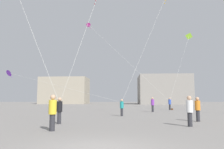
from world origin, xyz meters
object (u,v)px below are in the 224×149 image
person_in_yellow (53,111)px  person_in_orange (198,108)px  person_in_purple (153,104)px  kite_violet_diamond (10,73)px  person_in_teal (122,107)px  building_centre_hall (163,90)px  person_in_black (59,109)px  building_left_hall (65,91)px  person_in_blue (170,103)px  person_in_white (190,110)px  kite_lime_delta (188,37)px  kite_magenta_diamond (91,27)px  handbag_beside_flyer (172,109)px  kite_amber_delta (165,0)px

person_in_yellow → person_in_orange: bearing=-18.0°
person_in_purple → person_in_yellow: bearing=-30.7°
person_in_purple → kite_violet_diamond: kite_violet_diamond is taller
person_in_teal → building_centre_hall: (15.95, 58.73, 4.10)m
person_in_black → building_left_hall: 71.65m
person_in_blue → person_in_teal: person_in_blue is taller
person_in_yellow → building_centre_hall: (19.64, 69.01, 3.99)m
person_in_purple → person_in_orange: (1.26, -12.42, -0.06)m
person_in_purple → building_centre_hall: 53.03m
person_in_blue → kite_violet_diamond: size_ratio=0.11×
person_in_white → person_in_yellow: 7.74m
person_in_purple → kite_violet_diamond: bearing=-109.9°
kite_lime_delta → person_in_teal: bearing=-124.5°
kite_magenta_diamond → kite_violet_diamond: bearing=-155.5°
building_left_hall → building_centre_hall: size_ratio=0.99×
handbag_beside_flyer → kite_violet_diamond: bearing=-178.0°
person_in_purple → person_in_teal: size_ratio=1.15×
person_in_orange → kite_magenta_diamond: kite_magenta_diamond is taller
person_in_orange → person_in_teal: (-5.32, 5.22, -0.07)m
kite_magenta_diamond → building_left_hall: kite_magenta_diamond is taller
kite_violet_diamond → kite_magenta_diamond: bearing=24.5°
kite_violet_diamond → person_in_teal: bearing=-35.8°
person_in_black → person_in_teal: (4.19, 6.98, -0.05)m
kite_amber_delta → building_left_hall: 66.74m
person_in_teal → person_in_yellow: bearing=115.2°
person_in_white → person_in_black: (-7.97, 1.28, -0.05)m
person_in_orange → kite_magenta_diamond: bearing=-110.1°
person_in_yellow → kite_magenta_diamond: kite_magenta_diamond is taller
person_in_white → building_left_hall: size_ratio=0.10×
person_in_yellow → building_centre_hall: bearing=26.9°
person_in_black → building_centre_hall: building_centre_hall is taller
person_in_orange → building_left_hall: building_left_hall is taller
person_in_black → handbag_beside_flyer: size_ratio=5.31×
person_in_purple → building_centre_hall: building_centre_hall is taller
person_in_white → kite_lime_delta: kite_lime_delta is taller
person_in_blue → person_in_white: person_in_blue is taller
person_in_purple → person_in_orange: bearing=-1.0°
kite_magenta_diamond → kite_lime_delta: bearing=2.4°
kite_amber_delta → building_centre_hall: 59.07m
kite_magenta_diamond → kite_violet_diamond: size_ratio=0.79×
person_in_orange → building_left_hall: 72.69m
handbag_beside_flyer → person_in_yellow: bearing=-116.5°
person_in_black → person_in_yellow: person_in_yellow is taller
building_centre_hall → handbag_beside_flyer: (-8.08, -45.86, -4.86)m
person_in_purple → building_left_hall: (-24.11, 55.58, 3.86)m
person_in_teal → building_centre_hall: size_ratio=0.09×
handbag_beside_flyer → person_in_teal: bearing=-121.4°
person_in_purple → building_left_hall: building_left_hall is taller
person_in_blue → kite_violet_diamond: (-24.18, -0.76, 4.52)m
kite_magenta_diamond → person_in_blue: bearing=-19.8°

